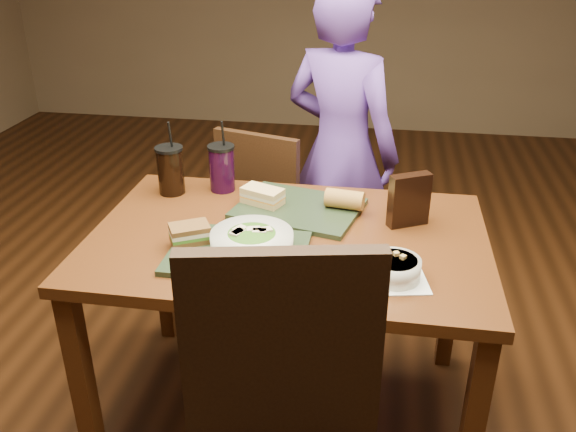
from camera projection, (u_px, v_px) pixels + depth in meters
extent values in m
plane|color=#381C0B|center=(288.00, 407.00, 2.34)|extent=(6.00, 6.00, 0.00)
cube|color=#4D260F|center=(83.00, 385.00, 1.93)|extent=(0.06, 0.06, 0.71)
cube|color=#4D260F|center=(472.00, 431.00, 1.76)|extent=(0.06, 0.06, 0.71)
cube|color=#4D260F|center=(163.00, 265.00, 2.60)|extent=(0.06, 0.06, 0.71)
cube|color=#4D260F|center=(452.00, 290.00, 2.42)|extent=(0.06, 0.06, 0.71)
cube|color=#4D260F|center=(288.00, 240.00, 2.01)|extent=(1.30, 0.85, 0.04)
cube|color=black|center=(282.00, 355.00, 1.39)|extent=(0.46, 0.13, 0.55)
cube|color=black|center=(266.00, 219.00, 2.86)|extent=(0.48, 0.48, 0.04)
cube|color=black|center=(257.00, 185.00, 2.60)|extent=(0.38, 0.14, 0.46)
cube|color=black|center=(225.00, 274.00, 2.83)|extent=(0.04, 0.04, 0.39)
cube|color=black|center=(295.00, 280.00, 2.79)|extent=(0.04, 0.04, 0.39)
cube|color=black|center=(241.00, 240.00, 3.13)|extent=(0.04, 0.04, 0.39)
cube|color=black|center=(305.00, 245.00, 3.08)|extent=(0.04, 0.04, 0.39)
imported|color=#593592|center=(341.00, 152.00, 2.71)|extent=(0.65, 0.55, 1.50)
cube|color=black|center=(238.00, 253.00, 1.88)|extent=(0.42, 0.32, 0.02)
cube|color=black|center=(299.00, 209.00, 2.16)|extent=(0.48, 0.41, 0.02)
cylinder|color=silver|center=(252.00, 244.00, 1.84)|extent=(0.25, 0.25, 0.07)
ellipsoid|color=#427219|center=(252.00, 239.00, 1.83)|extent=(0.20, 0.20, 0.06)
cube|color=beige|center=(265.00, 230.00, 1.83)|extent=(0.05, 0.05, 0.01)
cube|color=beige|center=(238.00, 232.00, 1.82)|extent=(0.05, 0.05, 0.01)
cube|color=beige|center=(237.00, 233.00, 1.81)|extent=(0.04, 0.05, 0.01)
cube|color=beige|center=(253.00, 229.00, 1.83)|extent=(0.05, 0.04, 0.01)
cube|color=beige|center=(259.00, 231.00, 1.82)|extent=(0.05, 0.03, 0.01)
cube|color=beige|center=(240.00, 229.00, 1.83)|extent=(0.05, 0.05, 0.01)
cube|color=white|center=(393.00, 278.00, 1.76)|extent=(0.22, 0.22, 0.00)
cylinder|color=silver|center=(394.00, 268.00, 1.75)|extent=(0.15, 0.15, 0.06)
cylinder|color=black|center=(395.00, 261.00, 1.74)|extent=(0.13, 0.13, 0.01)
cube|color=#B28947|center=(389.00, 257.00, 1.74)|extent=(0.02, 0.02, 0.01)
cube|color=#B28947|center=(403.00, 257.00, 1.74)|extent=(0.02, 0.02, 0.01)
cube|color=#B28947|center=(396.00, 254.00, 1.75)|extent=(0.02, 0.02, 0.01)
cube|color=#593819|center=(190.00, 239.00, 1.92)|extent=(0.15, 0.13, 0.02)
cube|color=#3F721E|center=(190.00, 235.00, 1.92)|extent=(0.15, 0.13, 0.01)
cube|color=beige|center=(190.00, 232.00, 1.91)|extent=(0.15, 0.13, 0.01)
cube|color=#593819|center=(189.00, 227.00, 1.91)|extent=(0.15, 0.13, 0.02)
cube|color=tan|center=(263.00, 200.00, 2.18)|extent=(0.16, 0.13, 0.02)
cube|color=orange|center=(263.00, 197.00, 2.17)|extent=(0.16, 0.13, 0.01)
cube|color=beige|center=(263.00, 195.00, 2.17)|extent=(0.16, 0.13, 0.01)
cube|color=tan|center=(262.00, 191.00, 2.16)|extent=(0.16, 0.13, 0.02)
cylinder|color=#AD7533|center=(281.00, 264.00, 1.74)|extent=(0.14, 0.11, 0.06)
cylinder|color=#AD7533|center=(345.00, 199.00, 2.13)|extent=(0.14, 0.09, 0.07)
cylinder|color=black|center=(171.00, 172.00, 2.27)|extent=(0.10, 0.10, 0.17)
cylinder|color=black|center=(169.00, 149.00, 2.23)|extent=(0.10, 0.10, 0.01)
cylinder|color=black|center=(170.00, 136.00, 2.21)|extent=(0.01, 0.03, 0.11)
cylinder|color=black|center=(222.00, 169.00, 2.30)|extent=(0.09, 0.09, 0.17)
cylinder|color=black|center=(221.00, 147.00, 2.26)|extent=(0.10, 0.10, 0.01)
cylinder|color=black|center=(223.00, 135.00, 2.24)|extent=(0.01, 0.03, 0.11)
cube|color=black|center=(409.00, 200.00, 2.03)|extent=(0.14, 0.10, 0.18)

